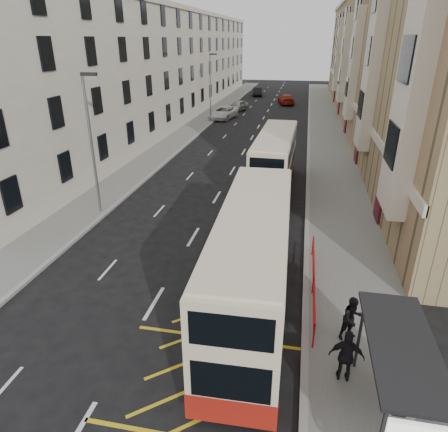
% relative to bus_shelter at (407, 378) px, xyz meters
% --- Properties ---
extents(ground, '(200.00, 200.00, 0.00)m').
position_rel_bus_shelter_xyz_m(ground, '(-8.34, 0.39, -2.14)').
color(ground, black).
rests_on(ground, ground).
extents(pavement_right, '(4.00, 120.00, 0.15)m').
position_rel_bus_shelter_xyz_m(pavement_right, '(-0.34, 30.39, -2.06)').
color(pavement_right, slate).
rests_on(pavement_right, ground).
extents(pavement_left, '(3.00, 120.00, 0.15)m').
position_rel_bus_shelter_xyz_m(pavement_left, '(-15.84, 30.39, -2.06)').
color(pavement_left, slate).
rests_on(pavement_left, ground).
extents(kerb_right, '(0.25, 120.00, 0.15)m').
position_rel_bus_shelter_xyz_m(kerb_right, '(-2.34, 30.39, -2.06)').
color(kerb_right, gray).
rests_on(kerb_right, ground).
extents(kerb_left, '(0.25, 120.00, 0.15)m').
position_rel_bus_shelter_xyz_m(kerb_left, '(-14.34, 30.39, -2.06)').
color(kerb_left, gray).
rests_on(kerb_left, ground).
extents(road_markings, '(10.00, 110.00, 0.01)m').
position_rel_bus_shelter_xyz_m(road_markings, '(-8.34, 45.39, -2.13)').
color(road_markings, silver).
rests_on(road_markings, ground).
extents(terrace_right, '(10.75, 79.00, 15.25)m').
position_rel_bus_shelter_xyz_m(terrace_right, '(6.54, 45.77, 5.38)').
color(terrace_right, '#927F55').
rests_on(terrace_right, ground).
extents(terrace_left, '(9.18, 79.00, 13.25)m').
position_rel_bus_shelter_xyz_m(terrace_left, '(-21.77, 45.89, 4.38)').
color(terrace_left, beige).
rests_on(terrace_left, ground).
extents(bus_shelter, '(1.65, 4.25, 2.70)m').
position_rel_bus_shelter_xyz_m(bus_shelter, '(0.00, 0.00, 0.00)').
color(bus_shelter, black).
rests_on(bus_shelter, pavement_right).
extents(guard_railing, '(0.06, 6.56, 1.01)m').
position_rel_bus_shelter_xyz_m(guard_railing, '(-2.09, 6.14, -1.28)').
color(guard_railing, '#B30809').
rests_on(guard_railing, pavement_right).
extents(street_lamp_near, '(0.93, 0.18, 8.00)m').
position_rel_bus_shelter_xyz_m(street_lamp_near, '(-14.69, 12.39, 2.50)').
color(street_lamp_near, slate).
rests_on(street_lamp_near, pavement_left).
extents(street_lamp_far, '(0.93, 0.18, 8.00)m').
position_rel_bus_shelter_xyz_m(street_lamp_far, '(-14.69, 42.39, 2.50)').
color(street_lamp_far, slate).
rests_on(street_lamp_far, pavement_left).
extents(double_decker_front, '(2.78, 10.79, 4.28)m').
position_rel_bus_shelter_xyz_m(double_decker_front, '(-4.44, 4.62, 0.04)').
color(double_decker_front, beige).
rests_on(double_decker_front, ground).
extents(double_decker_rear, '(2.53, 10.14, 4.02)m').
position_rel_bus_shelter_xyz_m(double_decker_rear, '(-4.73, 18.49, -0.09)').
color(double_decker_rear, beige).
rests_on(double_decker_rear, ground).
extents(pedestrian_mid, '(1.01, 0.95, 1.64)m').
position_rel_bus_shelter_xyz_m(pedestrian_mid, '(-0.82, 3.65, -1.17)').
color(pedestrian_mid, black).
rests_on(pedestrian_mid, pavement_right).
extents(pedestrian_far, '(1.07, 0.49, 1.79)m').
position_rel_bus_shelter_xyz_m(pedestrian_far, '(-1.17, 1.69, -1.09)').
color(pedestrian_far, black).
rests_on(pedestrian_far, pavement_right).
extents(white_van, '(3.67, 6.04, 1.57)m').
position_rel_bus_shelter_xyz_m(white_van, '(-13.54, 44.68, -1.35)').
color(white_van, white).
rests_on(white_van, ground).
extents(car_silver, '(2.95, 4.78, 1.52)m').
position_rel_bus_shelter_xyz_m(car_silver, '(-12.69, 50.99, -1.38)').
color(car_silver, '#AAADB1').
rests_on(car_silver, ground).
extents(car_dark, '(2.09, 4.77, 1.52)m').
position_rel_bus_shelter_xyz_m(car_dark, '(-11.85, 68.58, -1.38)').
color(car_dark, black).
rests_on(car_dark, ground).
extents(car_red, '(3.17, 5.72, 1.57)m').
position_rel_bus_shelter_xyz_m(car_red, '(-6.07, 59.18, -1.35)').
color(car_red, '#981C0B').
rests_on(car_red, ground).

